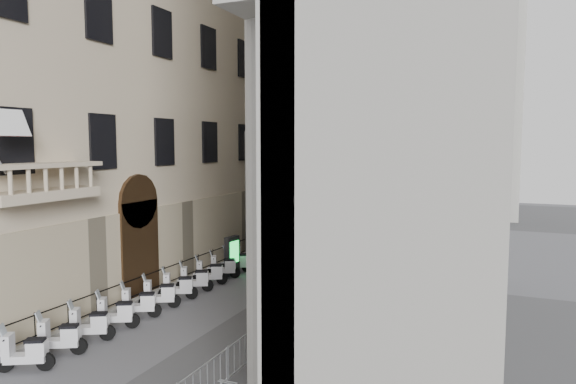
# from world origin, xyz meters

# --- Properties ---
(far_building) EXTENTS (22.00, 10.00, 30.00)m
(far_building) POSITION_xyz_m (0.00, 48.00, 15.00)
(far_building) COLOR #A6A49D
(far_building) RESTS_ON ground
(iron_fence) EXTENTS (0.30, 28.00, 1.40)m
(iron_fence) POSITION_xyz_m (-4.30, 18.00, 0.00)
(iron_fence) COLOR black
(iron_fence) RESTS_ON ground
(blue_awning) EXTENTS (1.60, 3.00, 3.00)m
(blue_awning) POSITION_xyz_m (4.15, 26.00, 0.00)
(blue_awning) COLOR navy
(blue_awning) RESTS_ON ground
(flag) EXTENTS (1.00, 1.40, 8.20)m
(flag) POSITION_xyz_m (-4.00, 5.00, 0.00)
(flag) COLOR #9E0C11
(flag) RESTS_ON ground
(scooter_0) EXTENTS (1.50, 1.16, 1.50)m
(scooter_0) POSITION_xyz_m (-3.34, 4.72, 0.00)
(scooter_0) COLOR silver
(scooter_0) RESTS_ON ground
(scooter_1) EXTENTS (1.50, 1.16, 1.50)m
(scooter_1) POSITION_xyz_m (-3.34, 6.04, 0.00)
(scooter_1) COLOR silver
(scooter_1) RESTS_ON ground
(scooter_2) EXTENTS (1.50, 1.16, 1.50)m
(scooter_2) POSITION_xyz_m (-3.34, 7.35, 0.00)
(scooter_2) COLOR silver
(scooter_2) RESTS_ON ground
(scooter_3) EXTENTS (1.50, 1.16, 1.50)m
(scooter_3) POSITION_xyz_m (-3.34, 8.67, 0.00)
(scooter_3) COLOR silver
(scooter_3) RESTS_ON ground
(scooter_4) EXTENTS (1.50, 1.16, 1.50)m
(scooter_4) POSITION_xyz_m (-3.34, 9.99, 0.00)
(scooter_4) COLOR silver
(scooter_4) RESTS_ON ground
(scooter_5) EXTENTS (1.50, 1.16, 1.50)m
(scooter_5) POSITION_xyz_m (-3.34, 11.30, 0.00)
(scooter_5) COLOR silver
(scooter_5) RESTS_ON ground
(scooter_6) EXTENTS (1.50, 1.16, 1.50)m
(scooter_6) POSITION_xyz_m (-3.34, 12.62, 0.00)
(scooter_6) COLOR silver
(scooter_6) RESTS_ON ground
(scooter_7) EXTENTS (1.50, 1.16, 1.50)m
(scooter_7) POSITION_xyz_m (-3.34, 13.93, 0.00)
(scooter_7) COLOR silver
(scooter_7) RESTS_ON ground
(scooter_8) EXTENTS (1.50, 1.16, 1.50)m
(scooter_8) POSITION_xyz_m (-3.34, 15.25, 0.00)
(scooter_8) COLOR silver
(scooter_8) RESTS_ON ground
(scooter_9) EXTENTS (1.50, 1.16, 1.50)m
(scooter_9) POSITION_xyz_m (-3.34, 16.57, 0.00)
(scooter_9) COLOR silver
(scooter_9) RESTS_ON ground
(scooter_10) EXTENTS (1.50, 1.16, 1.50)m
(scooter_10) POSITION_xyz_m (-3.34, 17.88, 0.00)
(scooter_10) COLOR silver
(scooter_10) RESTS_ON ground
(scooter_11) EXTENTS (1.50, 1.16, 1.50)m
(scooter_11) POSITION_xyz_m (-3.34, 19.20, 0.00)
(scooter_11) COLOR silver
(scooter_11) RESTS_ON ground
(scooter_12) EXTENTS (1.50, 1.16, 1.50)m
(scooter_12) POSITION_xyz_m (-3.34, 20.52, 0.00)
(scooter_12) COLOR silver
(scooter_12) RESTS_ON ground
(scooter_13) EXTENTS (1.50, 1.16, 1.50)m
(scooter_13) POSITION_xyz_m (-3.34, 21.83, 0.00)
(scooter_13) COLOR silver
(scooter_13) RESTS_ON ground
(barrier_1) EXTENTS (0.60, 2.40, 1.10)m
(barrier_1) POSITION_xyz_m (2.70, 7.70, 0.00)
(barrier_1) COLOR #ACAFB4
(barrier_1) RESTS_ON ground
(barrier_2) EXTENTS (0.60, 2.40, 1.10)m
(barrier_2) POSITION_xyz_m (2.70, 10.20, 0.00)
(barrier_2) COLOR #ACAFB4
(barrier_2) RESTS_ON ground
(barrier_3) EXTENTS (0.60, 2.40, 1.10)m
(barrier_3) POSITION_xyz_m (2.70, 12.70, 0.00)
(barrier_3) COLOR #ACAFB4
(barrier_3) RESTS_ON ground
(barrier_4) EXTENTS (0.60, 2.40, 1.10)m
(barrier_4) POSITION_xyz_m (2.70, 15.20, 0.00)
(barrier_4) COLOR #ACAFB4
(barrier_4) RESTS_ON ground
(barrier_5) EXTENTS (0.60, 2.40, 1.10)m
(barrier_5) POSITION_xyz_m (2.70, 17.70, 0.00)
(barrier_5) COLOR #ACAFB4
(barrier_5) RESTS_ON ground
(barrier_6) EXTENTS (0.60, 2.40, 1.10)m
(barrier_6) POSITION_xyz_m (2.70, 20.20, 0.00)
(barrier_6) COLOR #ACAFB4
(barrier_6) RESTS_ON ground
(barrier_7) EXTENTS (0.60, 2.40, 1.10)m
(barrier_7) POSITION_xyz_m (2.70, 22.70, 0.00)
(barrier_7) COLOR #ACAFB4
(barrier_7) RESTS_ON ground
(security_tent) EXTENTS (3.70, 3.70, 3.01)m
(security_tent) POSITION_xyz_m (-3.60, 24.53, 2.51)
(security_tent) COLOR silver
(security_tent) RESTS_ON ground
(street_lamp) EXTENTS (2.44, 0.90, 7.70)m
(street_lamp) POSITION_xyz_m (-3.93, 20.67, 4.56)
(street_lamp) COLOR gray
(street_lamp) RESTS_ON ground
(info_kiosk) EXTENTS (0.43, 1.00, 2.06)m
(info_kiosk) POSITION_xyz_m (-3.24, 17.30, 1.04)
(info_kiosk) COLOR black
(info_kiosk) RESTS_ON ground
(pedestrian_a) EXTENTS (0.58, 0.38, 1.58)m
(pedestrian_a) POSITION_xyz_m (0.81, 31.25, 0.79)
(pedestrian_a) COLOR black
(pedestrian_a) RESTS_ON ground
(pedestrian_b) EXTENTS (1.10, 1.00, 1.84)m
(pedestrian_b) POSITION_xyz_m (0.68, 28.90, 0.92)
(pedestrian_b) COLOR black
(pedestrian_b) RESTS_ON ground
(pedestrian_c) EXTENTS (0.88, 0.68, 1.61)m
(pedestrian_c) POSITION_xyz_m (-1.57, 36.00, 0.81)
(pedestrian_c) COLOR black
(pedestrian_c) RESTS_ON ground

